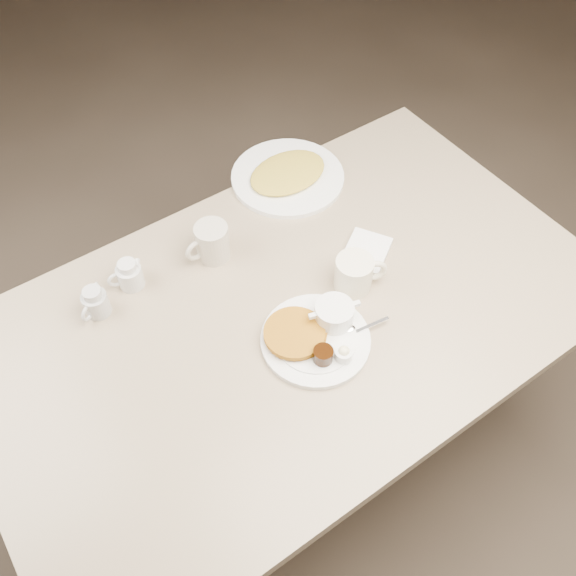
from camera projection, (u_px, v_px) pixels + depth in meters
room at (295, 71)px, 0.97m from camera, size 7.04×8.04×2.84m
diner_table at (292, 349)px, 1.62m from camera, size 1.50×0.90×0.75m
main_plate at (317, 333)px, 1.42m from camera, size 0.33×0.32×0.07m
coffee_mug_near at (355, 273)px, 1.50m from camera, size 0.14×0.12×0.09m
napkin at (366, 252)px, 1.59m from camera, size 0.16×0.16×0.02m
coffee_mug_far at (211, 242)px, 1.55m from camera, size 0.12×0.09×0.10m
creamer_left at (95, 302)px, 1.46m from camera, size 0.08×0.07×0.08m
creamer_right at (129, 275)px, 1.51m from camera, size 0.10×0.08×0.08m
hash_plate at (288, 175)px, 1.76m from camera, size 0.34×0.34×0.04m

